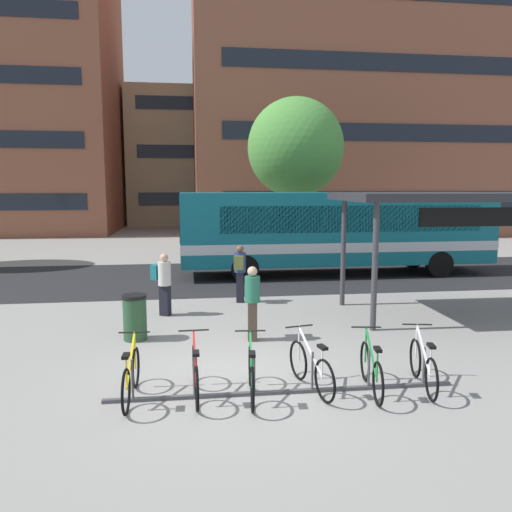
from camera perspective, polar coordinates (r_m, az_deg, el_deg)
The scene contains 18 objects.
ground at distance 9.14m, azimuth -2.56°, elevation -13.98°, with size 200.00×200.00×0.00m, color gray.
bus_lane_asphalt at distance 18.95m, azimuth -5.27°, elevation -2.44°, with size 80.00×7.20×0.01m, color #232326.
city_bus at distance 19.51m, azimuth 9.06°, elevation 3.05°, with size 12.04×2.64×3.20m.
bike_rack at distance 8.53m, azimuth 3.17°, elevation -14.98°, with size 5.87×0.11×0.70m.
parked_bicycle_yellow_0 at distance 8.43m, azimuth -14.19°, elevation -13.36°, with size 0.52×1.72×0.99m.
parked_bicycle_red_1 at distance 8.35m, azimuth -6.98°, elevation -13.36°, with size 0.52×1.72×0.99m.
parked_bicycle_green_2 at distance 8.27m, azimuth -0.55°, elevation -13.54°, with size 0.52×1.72×0.99m.
parked_bicycle_white_3 at distance 8.60m, azimuth 6.33°, elevation -12.71°, with size 0.56×1.70×0.99m.
parked_bicycle_green_4 at distance 8.69m, azimuth 13.12°, elevation -12.66°, with size 0.52×1.71×0.99m.
parked_bicycle_white_5 at distance 9.09m, azimuth 18.67°, elevation -11.94°, with size 0.54×1.70×0.99m.
transit_shelter at distance 14.16m, azimuth 22.42°, elevation 5.95°, with size 6.31×3.48×3.26m.
commuter_red_pack_0 at distance 11.05m, azimuth -0.42°, elevation -4.81°, with size 0.37×0.54×1.68m.
commuter_teal_pack_1 at distance 13.39m, azimuth -10.60°, elevation -2.74°, with size 0.60×0.52×1.67m.
commuter_olive_pack_2 at distance 14.64m, azimuth -1.86°, elevation -1.57°, with size 0.42×0.58×1.71m.
trash_bin at distance 11.51m, azimuth -13.77°, elevation -6.84°, with size 0.55×0.55×1.03m.
street_tree_1 at distance 25.48m, azimuth 4.57°, elevation 12.32°, with size 4.81×4.81×7.84m.
building_right_wing at distance 40.64m, azimuth 13.44°, elevation 18.13°, with size 27.23×12.74×21.47m.
building_centre_block at distance 48.69m, azimuth -3.97°, elevation 10.97°, with size 16.93×10.67×11.97m.
Camera 1 is at (-0.72, -8.45, 3.41)m, focal length 34.76 mm.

